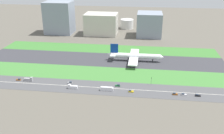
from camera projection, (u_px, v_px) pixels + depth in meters
name	position (u px, v px, depth m)	size (l,w,h in m)	color
ground_plane	(103.00, 60.00, 300.58)	(800.00, 800.00, 0.00)	#5B564C
runway	(103.00, 59.00, 300.56)	(280.00, 46.00, 0.10)	#38383D
grass_median_north	(108.00, 49.00, 338.20)	(280.00, 36.00, 0.10)	#3D7A33
grass_median_south	(97.00, 73.00, 262.93)	(280.00, 36.00, 0.10)	#427F38
highway	(90.00, 87.00, 233.56)	(280.00, 28.00, 0.10)	#4C4C4F
highway_centerline	(90.00, 87.00, 233.54)	(266.00, 0.50, 0.01)	silver
airliner	(134.00, 56.00, 293.80)	(65.00, 56.00, 19.70)	white
car_0	(118.00, 85.00, 234.79)	(4.40, 1.80, 2.00)	#19662D
truck_0	(29.00, 79.00, 245.06)	(8.40, 2.50, 4.00)	#99999E
car_5	(175.00, 94.00, 219.43)	(4.40, 1.80, 2.00)	brown
car_2	(198.00, 95.00, 217.11)	(4.40, 1.80, 2.00)	black
truck_1	(73.00, 87.00, 230.22)	(8.40, 2.50, 4.00)	silver
car_6	(131.00, 91.00, 224.07)	(4.40, 1.80, 2.00)	yellow
car_4	(70.00, 83.00, 240.34)	(4.40, 1.80, 2.00)	#99999E
bus_0	(107.00, 89.00, 226.35)	(11.60, 2.50, 3.50)	silver
car_1	(19.00, 80.00, 246.60)	(4.40, 1.80, 2.00)	brown
car_3	(184.00, 94.00, 218.54)	(4.40, 1.80, 2.00)	silver
traffic_light	(151.00, 80.00, 237.14)	(0.36, 0.50, 7.20)	#4C4C51
terminal_building	(59.00, 17.00, 406.70)	(42.63, 35.87, 50.24)	gray
hangar_building	(101.00, 24.00, 401.67)	(50.15, 35.62, 32.98)	beige
office_tower	(149.00, 24.00, 391.90)	(37.48, 39.97, 36.15)	gray
fuel_tank_west	(111.00, 24.00, 445.45)	(19.28, 19.28, 13.61)	silver
fuel_tank_centre	(127.00, 24.00, 441.65)	(22.30, 22.30, 15.87)	silver
fuel_tank_east	(147.00, 25.00, 437.50)	(23.29, 23.29, 15.01)	silver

